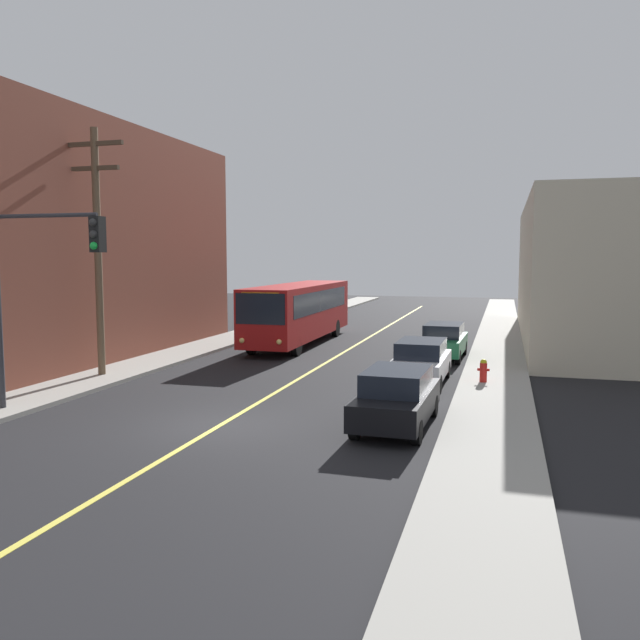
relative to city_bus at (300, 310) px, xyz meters
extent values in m
plane|color=black|center=(3.06, -16.67, -1.82)|extent=(120.00, 120.00, 0.00)
cube|color=gray|center=(-4.19, -6.67, -1.74)|extent=(2.50, 90.00, 0.15)
cube|color=gray|center=(10.31, -6.67, -1.74)|extent=(2.50, 90.00, 0.15)
cube|color=#D8CC4C|center=(3.06, -1.67, -1.81)|extent=(0.16, 60.00, 0.01)
cube|color=brown|center=(-10.44, -8.10, 3.47)|extent=(10.00, 21.63, 10.57)
cube|color=black|center=(-5.48, -8.10, -0.22)|extent=(0.06, 15.14, 1.30)
cube|color=black|center=(-5.48, -8.10, 2.98)|extent=(0.06, 15.14, 1.30)
cube|color=black|center=(-5.48, -8.10, 6.18)|extent=(0.06, 15.14, 1.30)
cube|color=beige|center=(17.56, 5.47, 1.98)|extent=(12.00, 23.93, 7.59)
cube|color=black|center=(11.60, 5.47, -0.22)|extent=(0.06, 16.75, 1.30)
cube|color=black|center=(11.60, 5.47, 2.98)|extent=(0.06, 16.75, 1.30)
cube|color=maroon|center=(0.00, 0.01, 0.01)|extent=(2.70, 12.03, 2.75)
cube|color=black|center=(0.08, -5.97, 0.53)|extent=(2.35, 0.11, 1.40)
cube|color=black|center=(-0.08, 5.99, 0.63)|extent=(2.30, 0.11, 1.10)
cube|color=black|center=(-1.26, 0.00, 0.53)|extent=(0.19, 10.20, 1.10)
cube|color=black|center=(1.25, 0.03, 0.53)|extent=(0.19, 10.20, 1.10)
cube|color=orange|center=(0.08, -5.96, 1.13)|extent=(1.79, 0.08, 0.30)
sphere|color=#F9D872|center=(-0.81, -6.02, -0.92)|extent=(0.24, 0.24, 0.24)
sphere|color=#F9D872|center=(0.97, -5.99, -0.92)|extent=(0.24, 0.24, 0.24)
cylinder|color=black|center=(-1.07, -4.20, -1.32)|extent=(0.31, 1.00, 1.00)
cylinder|color=black|center=(1.18, -4.17, -1.32)|extent=(0.31, 1.00, 1.00)
cylinder|color=black|center=(-1.17, 3.50, -1.32)|extent=(0.31, 1.00, 1.00)
cylinder|color=black|center=(1.08, 3.53, -1.32)|extent=(0.31, 1.00, 1.00)
cube|color=black|center=(7.81, -15.52, -1.15)|extent=(1.92, 4.45, 0.70)
cube|color=black|center=(7.81, -15.52, -0.50)|extent=(1.69, 2.51, 0.60)
cylinder|color=black|center=(6.96, -17.00, -1.50)|extent=(0.24, 0.65, 0.64)
cylinder|color=black|center=(8.56, -17.05, -1.50)|extent=(0.24, 0.65, 0.64)
cylinder|color=black|center=(7.05, -14.00, -1.50)|extent=(0.24, 0.65, 0.64)
cylinder|color=black|center=(8.65, -14.05, -1.50)|extent=(0.24, 0.65, 0.64)
cube|color=silver|center=(7.68, -9.24, -1.15)|extent=(1.86, 4.42, 0.70)
cube|color=black|center=(7.68, -9.24, -0.50)|extent=(1.65, 2.48, 0.60)
cylinder|color=black|center=(6.86, -10.73, -1.50)|extent=(0.23, 0.64, 0.64)
cylinder|color=black|center=(8.46, -10.75, -1.50)|extent=(0.23, 0.64, 0.64)
cylinder|color=black|center=(6.90, -7.73, -1.50)|extent=(0.23, 0.64, 0.64)
cylinder|color=black|center=(8.50, -7.75, -1.50)|extent=(0.23, 0.64, 0.64)
cube|color=#196038|center=(7.94, -2.99, -1.15)|extent=(1.93, 4.45, 0.70)
cube|color=black|center=(7.94, -2.99, -0.50)|extent=(1.69, 2.51, 0.60)
cylinder|color=black|center=(7.10, -4.47, -1.50)|extent=(0.24, 0.65, 0.64)
cylinder|color=black|center=(8.69, -4.51, -1.50)|extent=(0.24, 0.65, 0.64)
cylinder|color=black|center=(7.18, -1.47, -1.50)|extent=(0.24, 0.65, 0.64)
cylinder|color=black|center=(8.78, -1.51, -1.50)|extent=(0.24, 0.65, 0.64)
cylinder|color=brown|center=(-4.34, -11.50, 3.00)|extent=(0.28, 0.28, 9.34)
cube|color=#4C3D2D|center=(-4.34, -11.50, 7.07)|extent=(2.40, 0.16, 0.16)
cube|color=#4C3D2D|center=(-4.34, -11.50, 6.17)|extent=(2.00, 0.16, 0.16)
cylinder|color=#2D2D33|center=(-2.14, -17.12, 4.03)|extent=(3.50, 0.12, 0.12)
cube|color=black|center=(-0.39, -17.12, 3.48)|extent=(0.32, 0.36, 1.00)
sphere|color=#2D2D2D|center=(-0.39, -17.31, 3.80)|extent=(0.22, 0.22, 0.22)
sphere|color=#2D2D2D|center=(-0.39, -17.31, 3.48)|extent=(0.22, 0.22, 0.22)
sphere|color=green|center=(-0.39, -17.31, 3.16)|extent=(0.22, 0.22, 0.22)
cylinder|color=red|center=(9.91, -9.02, -1.32)|extent=(0.26, 0.26, 0.70)
sphere|color=gold|center=(9.91, -9.02, -0.95)|extent=(0.24, 0.24, 0.24)
cylinder|color=red|center=(9.75, -9.02, -1.22)|extent=(0.12, 0.10, 0.10)
cylinder|color=red|center=(10.07, -9.02, -1.22)|extent=(0.12, 0.10, 0.10)
camera|label=1|loc=(10.57, -32.76, 2.86)|focal=36.09mm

